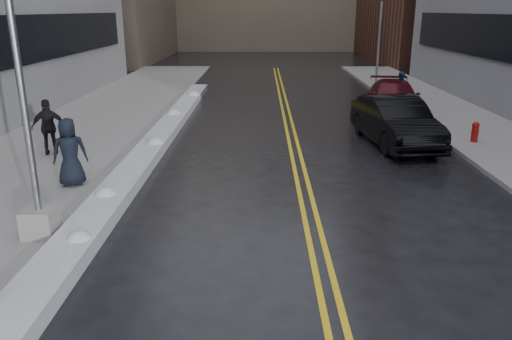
{
  "coord_description": "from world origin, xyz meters",
  "views": [
    {
      "loc": [
        1.33,
        -7.55,
        4.7
      ],
      "look_at": [
        1.21,
        2.99,
        1.3
      ],
      "focal_mm": 35.0,
      "sensor_mm": 36.0,
      "label": 1
    }
  ],
  "objects_px": {
    "fire_hydrant": "(475,131)",
    "car_black": "(395,121)",
    "pedestrian_c": "(70,152)",
    "car_maroon": "(394,98)",
    "pedestrian_east": "(400,88)",
    "pedestrian_d": "(49,127)",
    "traffic_signal": "(380,32)",
    "lamppost": "(27,125)"
  },
  "relations": [
    {
      "from": "fire_hydrant",
      "to": "car_black",
      "type": "bearing_deg",
      "value": 177.19
    },
    {
      "from": "pedestrian_c",
      "to": "car_maroon",
      "type": "xyz_separation_m",
      "value": [
        11.29,
        10.5,
        -0.31
      ]
    },
    {
      "from": "pedestrian_east",
      "to": "car_black",
      "type": "bearing_deg",
      "value": 53.93
    },
    {
      "from": "fire_hydrant",
      "to": "pedestrian_d",
      "type": "bearing_deg",
      "value": -172.99
    },
    {
      "from": "fire_hydrant",
      "to": "traffic_signal",
      "type": "bearing_deg",
      "value": 92.05
    },
    {
      "from": "traffic_signal",
      "to": "pedestrian_east",
      "type": "height_order",
      "value": "traffic_signal"
    },
    {
      "from": "traffic_signal",
      "to": "car_maroon",
      "type": "xyz_separation_m",
      "value": [
        -1.0,
        -8.31,
        -2.64
      ]
    },
    {
      "from": "pedestrian_east",
      "to": "car_black",
      "type": "xyz_separation_m",
      "value": [
        -2.05,
        -7.22,
        -0.11
      ]
    },
    {
      "from": "fire_hydrant",
      "to": "pedestrian_c",
      "type": "height_order",
      "value": "pedestrian_c"
    },
    {
      "from": "pedestrian_east",
      "to": "pedestrian_d",
      "type": "bearing_deg",
      "value": 13.37
    },
    {
      "from": "pedestrian_c",
      "to": "pedestrian_d",
      "type": "relative_size",
      "value": 1.02
    },
    {
      "from": "fire_hydrant",
      "to": "pedestrian_c",
      "type": "relative_size",
      "value": 0.4
    },
    {
      "from": "pedestrian_east",
      "to": "fire_hydrant",
      "type": "bearing_deg",
      "value": 76.0
    },
    {
      "from": "lamppost",
      "to": "fire_hydrant",
      "type": "relative_size",
      "value": 10.45
    },
    {
      "from": "traffic_signal",
      "to": "pedestrian_east",
      "type": "bearing_deg",
      "value": -92.59
    },
    {
      "from": "pedestrian_d",
      "to": "fire_hydrant",
      "type": "bearing_deg",
      "value": 167.75
    },
    {
      "from": "pedestrian_c",
      "to": "car_maroon",
      "type": "bearing_deg",
      "value": -156.71
    },
    {
      "from": "car_black",
      "to": "pedestrian_c",
      "type": "bearing_deg",
      "value": -160.29
    },
    {
      "from": "pedestrian_c",
      "to": "traffic_signal",
      "type": "bearing_deg",
      "value": -142.79
    },
    {
      "from": "lamppost",
      "to": "pedestrian_east",
      "type": "height_order",
      "value": "lamppost"
    },
    {
      "from": "pedestrian_d",
      "to": "pedestrian_east",
      "type": "relative_size",
      "value": 1.11
    },
    {
      "from": "traffic_signal",
      "to": "pedestrian_d",
      "type": "height_order",
      "value": "traffic_signal"
    },
    {
      "from": "pedestrian_c",
      "to": "pedestrian_east",
      "type": "relative_size",
      "value": 1.13
    },
    {
      "from": "fire_hydrant",
      "to": "traffic_signal",
      "type": "height_order",
      "value": "traffic_signal"
    },
    {
      "from": "fire_hydrant",
      "to": "pedestrian_c",
      "type": "distance_m",
      "value": 13.68
    },
    {
      "from": "pedestrian_d",
      "to": "car_black",
      "type": "distance_m",
      "value": 11.9
    },
    {
      "from": "traffic_signal",
      "to": "pedestrian_c",
      "type": "relative_size",
      "value": 3.25
    },
    {
      "from": "car_black",
      "to": "car_maroon",
      "type": "height_order",
      "value": "car_black"
    },
    {
      "from": "lamppost",
      "to": "pedestrian_east",
      "type": "distance_m",
      "value": 19.25
    },
    {
      "from": "pedestrian_d",
      "to": "pedestrian_c",
      "type": "bearing_deg",
      "value": 101.49
    },
    {
      "from": "lamppost",
      "to": "fire_hydrant",
      "type": "height_order",
      "value": "lamppost"
    },
    {
      "from": "fire_hydrant",
      "to": "traffic_signal",
      "type": "distance_m",
      "value": 14.3
    },
    {
      "from": "pedestrian_c",
      "to": "car_maroon",
      "type": "relative_size",
      "value": 0.35
    },
    {
      "from": "car_maroon",
      "to": "lamppost",
      "type": "bearing_deg",
      "value": -121.38
    },
    {
      "from": "traffic_signal",
      "to": "pedestrian_east",
      "type": "relative_size",
      "value": 3.68
    },
    {
      "from": "lamppost",
      "to": "car_black",
      "type": "height_order",
      "value": "lamppost"
    },
    {
      "from": "pedestrian_c",
      "to": "pedestrian_east",
      "type": "bearing_deg",
      "value": -154.2
    },
    {
      "from": "lamppost",
      "to": "car_maroon",
      "type": "height_order",
      "value": "lamppost"
    },
    {
      "from": "traffic_signal",
      "to": "car_black",
      "type": "relative_size",
      "value": 1.15
    },
    {
      "from": "car_black",
      "to": "traffic_signal",
      "type": "bearing_deg",
      "value": 73.61
    },
    {
      "from": "pedestrian_c",
      "to": "pedestrian_east",
      "type": "distance_m",
      "value": 17.09
    },
    {
      "from": "fire_hydrant",
      "to": "pedestrian_east",
      "type": "bearing_deg",
      "value": 96.2
    }
  ]
}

